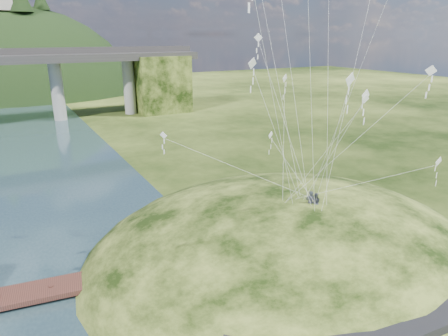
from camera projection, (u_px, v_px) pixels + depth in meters
ground at (216, 290)px, 29.06m from camera, size 320.00×320.00×0.00m
grass_hill at (286, 266)px, 34.87m from camera, size 36.00×32.00×13.00m
footpath at (403, 311)px, 23.75m from camera, size 22.29×5.84×0.83m
wooden_dock at (100, 279)px, 29.56m from camera, size 15.68×4.51×1.11m
kite_flyers at (314, 192)px, 31.55m from camera, size 1.29×1.11×1.99m
kite_swarm at (318, 31)px, 28.01m from camera, size 18.47×17.55×20.77m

